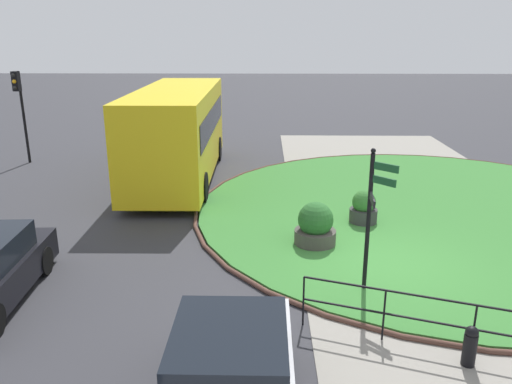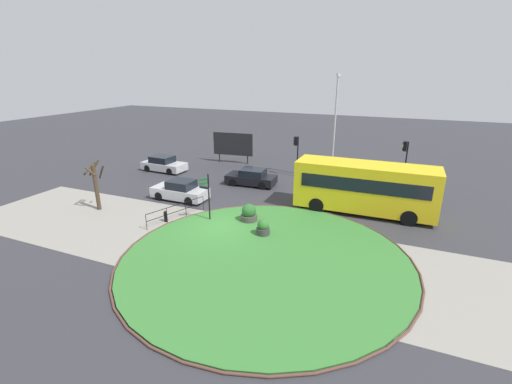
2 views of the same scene
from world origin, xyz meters
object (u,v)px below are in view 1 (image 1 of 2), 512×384
Objects in this scene: bollard_foreground at (470,346)px; bus_yellow at (178,131)px; planter_kerbside at (364,209)px; planter_near_signpost at (315,227)px; traffic_light_far at (19,97)px; signpost_directional at (371,213)px.

bus_yellow reaches higher than bollard_foreground.
planter_kerbside is (-4.84, -6.01, -1.32)m from bus_yellow.
planter_near_signpost is 1.16× the size of planter_kerbside.
traffic_light_far is at bearing 52.64° from planter_near_signpost.
signpost_directional is at bearing -160.94° from planter_near_signpost.
traffic_light_far reaches higher than planter_kerbside.
traffic_light_far is 14.34m from planter_near_signpost.
planter_kerbside is (-7.02, -12.77, -2.31)m from traffic_light_far.
planter_near_signpost is at bearing -145.35° from bus_yellow.
bus_yellow is 7.93m from planter_near_signpost.
bus_yellow is (11.27, 6.55, 1.41)m from bollard_foreground.
traffic_light_far is (11.04, 12.10, 0.98)m from signpost_directional.
bollard_foreground is 0.19× the size of traffic_light_far.
planter_near_signpost is (4.86, 2.06, 0.16)m from bollard_foreground.
bus_yellow is at bearing 30.18° from bollard_foreground.
traffic_light_far is at bearing 71.70° from bus_yellow.
signpost_directional reaches higher than planter_near_signpost.
bollard_foreground is 19.08m from traffic_light_far.
traffic_light_far is (13.45, 13.32, 2.40)m from bollard_foreground.
planter_kerbside is at bearing -129.24° from bus_yellow.
bollard_foreground is 0.71× the size of planter_kerbside.
bollard_foreground is 6.45m from planter_kerbside.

